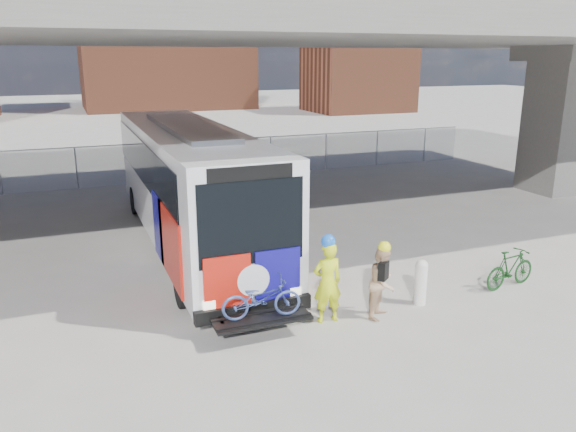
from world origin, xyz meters
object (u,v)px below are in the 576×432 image
bus (189,177)px  cyclist_hivis (327,280)px  bike_parked (510,269)px  cyclist_tan (383,281)px  bollard (421,280)px

bus → cyclist_hivis: bearing=-75.9°
bus → bike_parked: bearing=-43.6°
cyclist_hivis → bike_parked: cyclist_hivis is taller
bus → cyclist_tan: bus is taller
bollard → cyclist_tan: size_ratio=0.62×
bollard → cyclist_tan: bearing=-168.5°
cyclist_tan → bike_parked: 3.84m
bollard → cyclist_hivis: cyclist_hivis is taller
cyclist_tan → bike_parked: size_ratio=1.07×
bus → cyclist_tan: bearing=-66.8°
cyclist_tan → cyclist_hivis: bearing=129.9°
bus → cyclist_hivis: (1.59, -6.33, -1.15)m
cyclist_hivis → bike_parked: 5.08m
bollard → bus: bearing=122.2°
bus → bollard: 7.64m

